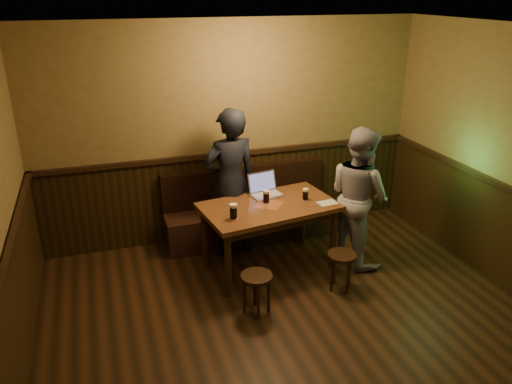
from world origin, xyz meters
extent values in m
cube|color=black|center=(0.00, 0.00, -0.01)|extent=(5.00, 6.00, 0.02)
cube|color=beige|center=(0.00, 0.00, 2.81)|extent=(5.00, 6.00, 0.02)
cube|color=olive|center=(0.00, 3.01, 1.40)|extent=(5.00, 0.02, 2.80)
cube|color=black|center=(0.00, 2.98, 0.55)|extent=(4.98, 0.04, 1.10)
cube|color=black|center=(0.00, 2.95, 1.13)|extent=(4.98, 0.06, 0.06)
cube|color=black|center=(0.12, 2.71, 0.23)|extent=(2.20, 0.50, 0.45)
cube|color=black|center=(0.12, 2.91, 0.70)|extent=(2.20, 0.10, 0.50)
cube|color=brown|center=(0.12, 1.93, 0.79)|extent=(1.63, 1.07, 0.05)
cube|color=black|center=(0.12, 1.93, 0.71)|extent=(1.48, 0.93, 0.09)
cube|color=maroon|center=(0.12, 1.93, 0.82)|extent=(0.40, 0.40, 0.00)
cylinder|color=black|center=(-0.50, 1.50, 0.38)|extent=(0.08, 0.08, 0.76)
cylinder|color=black|center=(-0.59, 2.19, 0.38)|extent=(0.08, 0.08, 0.76)
cylinder|color=black|center=(0.84, 1.68, 0.38)|extent=(0.08, 0.08, 0.76)
cylinder|color=black|center=(0.75, 2.37, 0.38)|extent=(0.08, 0.08, 0.76)
cylinder|color=black|center=(-0.30, 1.12, 0.42)|extent=(0.38, 0.38, 0.04)
cylinder|color=black|center=(-0.18, 1.10, 0.21)|extent=(0.03, 0.03, 0.42)
cylinder|color=black|center=(-0.28, 1.24, 0.21)|extent=(0.03, 0.03, 0.42)
cylinder|color=black|center=(-0.42, 1.14, 0.21)|extent=(0.03, 0.03, 0.42)
cylinder|color=black|center=(-0.32, 1.00, 0.21)|extent=(0.03, 0.03, 0.42)
cylinder|color=black|center=(0.73, 1.25, 0.42)|extent=(0.38, 0.38, 0.04)
cylinder|color=black|center=(0.85, 1.27, 0.21)|extent=(0.03, 0.03, 0.42)
cylinder|color=black|center=(0.70, 1.37, 0.21)|extent=(0.03, 0.03, 0.42)
cylinder|color=black|center=(0.61, 1.22, 0.21)|extent=(0.03, 0.03, 0.42)
cylinder|color=black|center=(0.75, 1.13, 0.21)|extent=(0.03, 0.03, 0.42)
cylinder|color=maroon|center=(-0.37, 1.71, 0.82)|extent=(0.11, 0.11, 0.00)
cylinder|color=silver|center=(-0.37, 1.71, 0.82)|extent=(0.09, 0.09, 0.00)
cylinder|color=black|center=(-0.37, 1.71, 0.89)|extent=(0.08, 0.08, 0.13)
cylinder|color=beige|center=(-0.37, 1.71, 0.97)|extent=(0.09, 0.09, 0.03)
cylinder|color=maroon|center=(0.11, 2.00, 0.82)|extent=(0.10, 0.10, 0.00)
cylinder|color=silver|center=(0.11, 2.00, 0.82)|extent=(0.08, 0.08, 0.00)
cylinder|color=black|center=(0.11, 2.00, 0.88)|extent=(0.07, 0.07, 0.12)
cylinder|color=beige|center=(0.11, 2.00, 0.96)|extent=(0.08, 0.08, 0.03)
cylinder|color=maroon|center=(0.57, 1.93, 0.82)|extent=(0.09, 0.09, 0.00)
cylinder|color=silver|center=(0.57, 1.93, 0.82)|extent=(0.08, 0.08, 0.00)
cylinder|color=black|center=(0.57, 1.93, 0.88)|extent=(0.07, 0.07, 0.11)
cylinder|color=beige|center=(0.57, 1.93, 0.95)|extent=(0.07, 0.07, 0.03)
cube|color=silver|center=(0.19, 2.19, 0.83)|extent=(0.40, 0.31, 0.02)
cube|color=#B2B2B7|center=(0.19, 2.19, 0.84)|extent=(0.36, 0.25, 0.00)
cube|color=silver|center=(0.17, 2.32, 0.96)|extent=(0.37, 0.13, 0.24)
cube|color=#5962A5|center=(0.17, 2.31, 0.96)|extent=(0.33, 0.11, 0.20)
cube|color=silver|center=(0.78, 1.77, 0.82)|extent=(0.23, 0.17, 0.00)
imported|color=black|center=(-0.19, 2.45, 0.93)|extent=(0.72, 0.52, 1.86)
imported|color=#939398|center=(1.20, 1.80, 0.84)|extent=(0.78, 0.92, 1.68)
camera|label=1|loc=(-1.67, -2.97, 3.12)|focal=35.00mm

